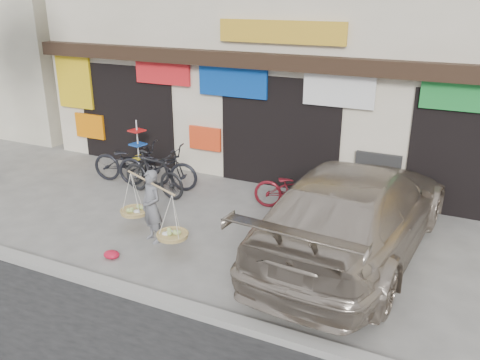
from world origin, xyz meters
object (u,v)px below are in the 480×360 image
at_px(bike_0, 157,166).
at_px(bike_3, 132,162).
at_px(bike_1, 153,174).
at_px(suv, 355,210).
at_px(display_rack, 138,153).
at_px(street_vendor, 152,210).
at_px(bike_2, 296,189).

xyz_separation_m(bike_0, bike_3, (-0.77, 0.00, 0.00)).
bearing_deg(bike_1, bike_0, 30.77).
distance_m(suv, display_rack, 6.37).
xyz_separation_m(bike_1, suv, (4.93, -0.76, 0.32)).
relative_size(street_vendor, display_rack, 1.24).
relative_size(street_vendor, bike_0, 0.88).
bearing_deg(suv, bike_3, -6.98).
height_order(bike_0, bike_3, same).
distance_m(bike_1, bike_3, 1.06).
distance_m(bike_0, suv, 5.28).
relative_size(bike_3, suv, 0.34).
distance_m(bike_2, suv, 2.19).
bearing_deg(bike_0, display_rack, 49.66).
bearing_deg(bike_1, bike_2, -72.05).
height_order(street_vendor, bike_2, street_vendor).
distance_m(bike_1, display_rack, 1.56).
xyz_separation_m(bike_0, display_rack, (-0.98, 0.59, 0.04)).
bearing_deg(bike_2, street_vendor, 131.58).
bearing_deg(street_vendor, bike_1, 148.47).
relative_size(street_vendor, bike_2, 0.99).
xyz_separation_m(suv, display_rack, (-6.11, 1.79, -0.26)).
relative_size(street_vendor, bike_3, 0.88).
relative_size(bike_0, display_rack, 1.42).
bearing_deg(bike_1, display_rack, 55.81).
relative_size(bike_2, bike_3, 0.89).
xyz_separation_m(bike_3, display_rack, (-0.22, 0.59, 0.04)).
distance_m(street_vendor, bike_1, 2.39).
bearing_deg(bike_2, display_rack, 73.54).
height_order(bike_1, bike_3, bike_3).
bearing_deg(bike_1, suv, -91.90).
bearing_deg(suv, bike_2, -36.25).
bearing_deg(display_rack, street_vendor, -49.90).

